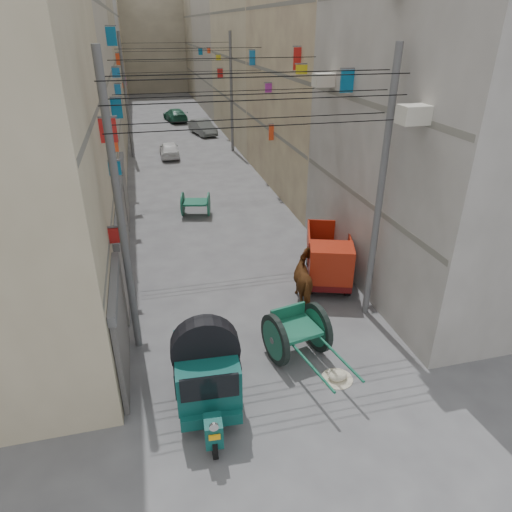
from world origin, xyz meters
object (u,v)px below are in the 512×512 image
object	(u,v)px
tonga_cart	(297,333)
mini_truck	(329,262)
distant_car_grey	(203,127)
distant_car_green	(175,115)
horse	(308,281)
feed_sack	(337,375)
distant_car_white	(169,149)
auto_rickshaw	(207,370)
second_cart	(196,203)

from	to	relation	value
tonga_cart	mini_truck	bearing A→B (deg)	44.20
distant_car_grey	distant_car_green	distance (m)	6.85
tonga_cart	horse	bearing A→B (deg)	52.28
feed_sack	distant_car_white	world-z (taller)	distant_car_white
tonga_cart	distant_car_white	bearing A→B (deg)	82.83
feed_sack	horse	xyz separation A→B (m)	(0.48, 3.75, 0.70)
auto_rickshaw	tonga_cart	world-z (taller)	auto_rickshaw
second_cart	feed_sack	xyz separation A→B (m)	(2.14, -12.46, -0.49)
auto_rickshaw	second_cart	world-z (taller)	auto_rickshaw
distant_car_grey	feed_sack	bearing A→B (deg)	-105.23
distant_car_grey	auto_rickshaw	bearing A→B (deg)	-111.55
tonga_cart	distant_car_white	distance (m)	22.78
tonga_cart	feed_sack	world-z (taller)	tonga_cart
horse	distant_car_white	size ratio (longest dim) A/B	0.61
distant_car_grey	distant_car_white	bearing A→B (deg)	-129.74
feed_sack	distant_car_grey	bearing A→B (deg)	88.60
second_cart	mini_truck	bearing A→B (deg)	-50.59
distant_car_green	auto_rickshaw	bearing A→B (deg)	76.62
distant_car_grey	distant_car_green	xyz separation A→B (m)	(-1.72, 6.63, -0.02)
auto_rickshaw	distant_car_grey	xyz separation A→B (m)	(4.19, 30.90, -0.55)
tonga_cart	second_cart	size ratio (longest dim) A/B	2.15
feed_sack	distant_car_white	distance (m)	24.08
feed_sack	auto_rickshaw	bearing A→B (deg)	-177.36
mini_truck	distant_car_green	xyz separation A→B (m)	(-2.58, 32.65, -0.30)
tonga_cart	second_cart	xyz separation A→B (m)	(-1.39, 11.23, -0.12)
tonga_cart	distant_car_green	world-z (taller)	tonga_cart
auto_rickshaw	horse	bearing A→B (deg)	48.28
horse	distant_car_grey	xyz separation A→B (m)	(0.27, 27.00, -0.22)
mini_truck	distant_car_white	xyz separation A→B (m)	(-4.17, 19.22, -0.34)
second_cart	feed_sack	bearing A→B (deg)	-66.74
tonga_cart	distant_car_white	size ratio (longest dim) A/B	1.05
distant_car_white	second_cart	bearing A→B (deg)	92.40
feed_sack	distant_car_green	xyz separation A→B (m)	(-0.97, 37.37, 0.46)
feed_sack	distant_car_green	world-z (taller)	distant_car_green
second_cart	feed_sack	distance (m)	12.65
auto_rickshaw	distant_car_grey	world-z (taller)	auto_rickshaw
mini_truck	auto_rickshaw	bearing A→B (deg)	-117.25
auto_rickshaw	distant_car_grey	bearing A→B (deg)	85.65
feed_sack	distant_car_green	distance (m)	37.39
second_cart	distant_car_white	world-z (taller)	second_cart
mini_truck	feed_sack	bearing A→B (deg)	-90.14
horse	distant_car_green	size ratio (longest dim) A/B	0.48
auto_rickshaw	horse	distance (m)	5.54
tonga_cart	distant_car_green	bearing A→B (deg)	78.64
second_cart	distant_car_white	xyz separation A→B (m)	(-0.41, 11.48, -0.08)
mini_truck	horse	world-z (taller)	mini_truck
distant_car_white	distant_car_green	world-z (taller)	distant_car_green
feed_sack	mini_truck	bearing A→B (deg)	71.12
tonga_cart	mini_truck	world-z (taller)	mini_truck
mini_truck	distant_car_grey	bearing A→B (deg)	110.64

